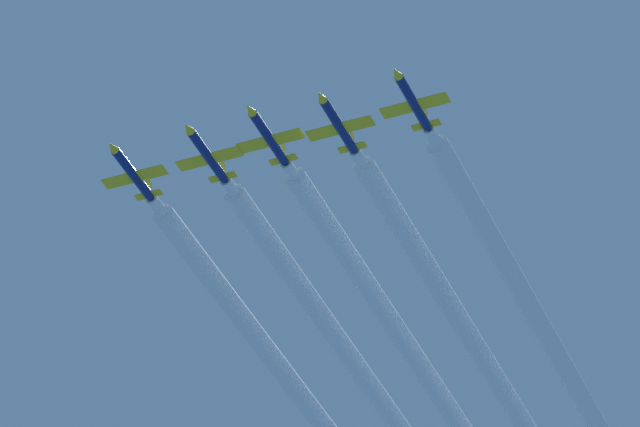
{
  "coord_description": "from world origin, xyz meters",
  "views": [
    {
      "loc": [
        -85.92,
        197.46,
        2.71
      ],
      "look_at": [
        0.15,
        -17.11,
        177.93
      ],
      "focal_mm": 122.74,
      "sensor_mm": 36.0,
      "label": 1
    }
  ],
  "objects_px": {
    "jet_far_left": "(412,101)",
    "jet_inner_left": "(338,124)",
    "jet_far_right": "(132,172)",
    "jet_center": "(268,136)",
    "jet_inner_right": "(207,154)"
  },
  "relations": [
    {
      "from": "jet_far_left",
      "to": "jet_inner_left",
      "type": "relative_size",
      "value": 1.0
    },
    {
      "from": "jet_far_left",
      "to": "jet_inner_left",
      "type": "bearing_deg",
      "value": -2.34
    },
    {
      "from": "jet_center",
      "to": "jet_inner_right",
      "type": "relative_size",
      "value": 1.0
    },
    {
      "from": "jet_far_left",
      "to": "jet_inner_left",
      "type": "height_order",
      "value": "jet_far_left"
    },
    {
      "from": "jet_inner_right",
      "to": "jet_inner_left",
      "type": "bearing_deg",
      "value": 179.78
    },
    {
      "from": "jet_center",
      "to": "jet_inner_left",
      "type": "bearing_deg",
      "value": -178.61
    },
    {
      "from": "jet_far_left",
      "to": "jet_inner_right",
      "type": "bearing_deg",
      "value": -0.98
    },
    {
      "from": "jet_far_left",
      "to": "jet_center",
      "type": "distance_m",
      "value": 19.61
    },
    {
      "from": "jet_far_left",
      "to": "jet_center",
      "type": "xyz_separation_m",
      "value": [
        19.6,
        -0.18,
        0.39
      ]
    },
    {
      "from": "jet_far_left",
      "to": "jet_inner_right",
      "type": "distance_m",
      "value": 28.27
    },
    {
      "from": "jet_inner_left",
      "to": "jet_far_right",
      "type": "bearing_deg",
      "value": 0.58
    },
    {
      "from": "jet_inner_left",
      "to": "jet_far_right",
      "type": "relative_size",
      "value": 1.0
    },
    {
      "from": "jet_far_left",
      "to": "jet_center",
      "type": "bearing_deg",
      "value": -0.54
    },
    {
      "from": "jet_far_left",
      "to": "jet_far_right",
      "type": "relative_size",
      "value": 1.0
    },
    {
      "from": "jet_inner_right",
      "to": "jet_far_right",
      "type": "relative_size",
      "value": 1.0
    }
  ]
}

